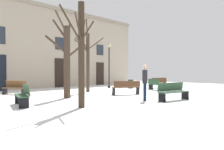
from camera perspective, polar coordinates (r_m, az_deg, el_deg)
ground_plane at (r=14.50m, az=4.86°, el=-4.93°), size 31.95×31.95×0.00m
building_facade at (r=21.12m, az=-13.88°, el=7.15°), size 19.97×0.60×7.41m
tree_right_of_center at (r=15.92m, az=-6.36°, el=4.29°), size 1.54×1.63×5.13m
tree_left_of_center at (r=9.14m, az=-8.00°, el=5.82°), size 1.82×1.46×4.34m
tree_foreground at (r=12.53m, az=-11.75°, el=4.24°), size 2.07×1.37×4.62m
streetlamp at (r=19.49m, az=-0.77°, el=3.85°), size 0.30×0.30×4.03m
litter_bin at (r=19.33m, az=4.87°, el=-2.31°), size 0.48×0.48×0.74m
bench_facing_shops at (r=13.99m, az=3.73°, el=-3.21°), size 1.80×1.22×0.88m
bench_near_lamp at (r=15.45m, az=-23.92°, el=-3.00°), size 1.20×1.55×0.90m
bench_back_to_back_right at (r=20.11m, az=11.94°, el=-1.92°), size 1.78×0.88×0.91m
bench_by_litter_bin at (r=10.32m, az=-22.12°, el=-4.81°), size 0.93×1.72×0.93m
bench_back_to_back_left at (r=11.71m, az=15.55°, el=-4.12°), size 1.96×0.88×0.91m
bench_near_center_tree at (r=17.67m, az=11.09°, el=-2.39°), size 1.06×1.60×0.90m
person_near_bench at (r=11.24m, az=8.54°, el=-1.39°), size 0.44×0.38×1.84m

